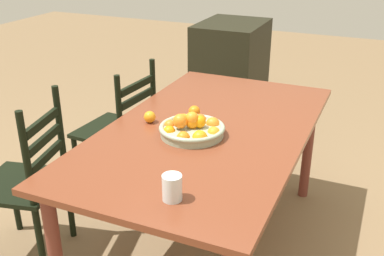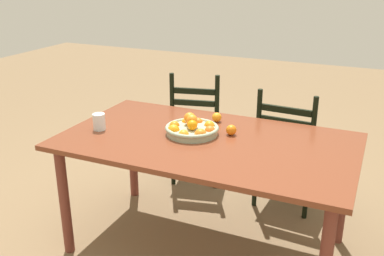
{
  "view_description": "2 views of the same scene",
  "coord_description": "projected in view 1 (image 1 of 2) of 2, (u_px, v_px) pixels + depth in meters",
  "views": [
    {
      "loc": [
        -2.03,
        -0.81,
        1.73
      ],
      "look_at": [
        -0.12,
        0.04,
        0.8
      ],
      "focal_mm": 42.99,
      "sensor_mm": 36.0,
      "label": 1
    },
    {
      "loc": [
        0.92,
        -2.28,
        1.75
      ],
      "look_at": [
        -0.12,
        0.04,
        0.8
      ],
      "focal_mm": 41.27,
      "sensor_mm": 36.0,
      "label": 2
    }
  ],
  "objects": [
    {
      "name": "orange_loose_1",
      "position": [
        150.0,
        117.0,
        2.45
      ],
      "size": [
        0.06,
        0.06,
        0.06
      ],
      "primitive_type": "sphere",
      "color": "orange",
      "rests_on": "dining_table"
    },
    {
      "name": "chair_near_window",
      "position": [
        120.0,
        131.0,
        3.09
      ],
      "size": [
        0.47,
        0.47,
        0.92
      ],
      "rotation": [
        0.0,
        0.0,
        3.08
      ],
      "color": "black",
      "rests_on": "ground"
    },
    {
      "name": "chair_by_cabinet",
      "position": [
        28.0,
        183.0,
        2.47
      ],
      "size": [
        0.49,
        0.49,
        0.96
      ],
      "rotation": [
        0.0,
        0.0,
        3.36
      ],
      "color": "black",
      "rests_on": "ground"
    },
    {
      "name": "dining_table",
      "position": [
        208.0,
        142.0,
        2.43
      ],
      "size": [
        1.76,
        1.0,
        0.76
      ],
      "color": "brown",
      "rests_on": "ground"
    },
    {
      "name": "ground_plane",
      "position": [
        206.0,
        246.0,
        2.7
      ],
      "size": [
        12.0,
        12.0,
        0.0
      ],
      "primitive_type": "plane",
      "color": "olive"
    },
    {
      "name": "orange_loose_0",
      "position": [
        194.0,
        111.0,
        2.52
      ],
      "size": [
        0.06,
        0.06,
        0.06
      ],
      "primitive_type": "sphere",
      "color": "orange",
      "rests_on": "dining_table"
    },
    {
      "name": "drinking_glass",
      "position": [
        172.0,
        188.0,
        1.75
      ],
      "size": [
        0.08,
        0.08,
        0.11
      ],
      "primitive_type": "cylinder",
      "color": "silver",
      "rests_on": "dining_table"
    },
    {
      "name": "cabinet",
      "position": [
        230.0,
        74.0,
        4.2
      ],
      "size": [
        0.7,
        0.55,
        0.94
      ],
      "primitive_type": "cube",
      "rotation": [
        0.0,
        0.0,
        -0.0
      ],
      "color": "black",
      "rests_on": "ground"
    },
    {
      "name": "fruit_bowl",
      "position": [
        192.0,
        129.0,
        2.29
      ],
      "size": [
        0.33,
        0.33,
        0.13
      ],
      "color": "#9AAB8F",
      "rests_on": "dining_table"
    }
  ]
}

